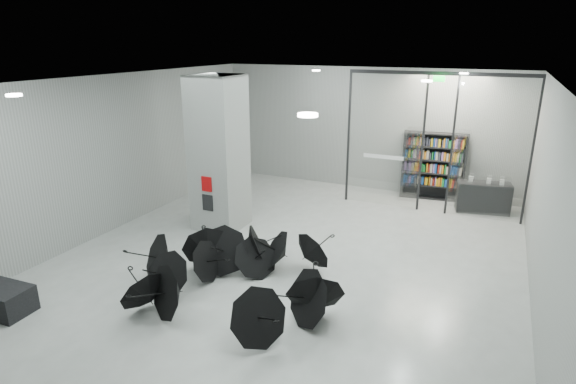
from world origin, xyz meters
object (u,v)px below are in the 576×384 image
at_px(column, 219,154).
at_px(umbrella_cluster, 234,277).
at_px(shop_counter, 483,197).
at_px(bookshelf, 433,166).

height_order(column, umbrella_cluster, column).
bearing_deg(shop_counter, column, -157.97).
xyz_separation_m(column, bookshelf, (4.80, 4.75, -0.95)).
bearing_deg(bookshelf, shop_counter, -29.17).
height_order(column, shop_counter, column).
xyz_separation_m(column, shop_counter, (6.36, 4.10, -1.56)).
bearing_deg(umbrella_cluster, bookshelf, 70.60).
distance_m(column, umbrella_cluster, 3.95).
bearing_deg(shop_counter, umbrella_cluster, -132.09).
bearing_deg(column, umbrella_cluster, -53.73).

